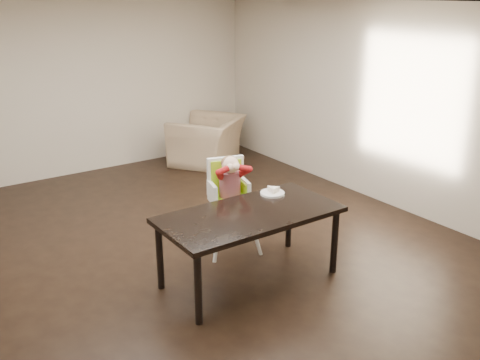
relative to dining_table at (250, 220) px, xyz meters
name	(u,v)px	position (x,y,z in m)	size (l,w,h in m)	color
ground	(190,252)	(-0.20, 0.88, -0.67)	(7.00, 7.00, 0.00)	black
room_walls	(185,89)	(-0.20, 0.88, 1.18)	(6.02, 7.02, 2.71)	beige
dining_table	(250,220)	(0.00, 0.00, 0.00)	(1.80, 0.90, 0.75)	black
high_chair	(229,183)	(0.24, 0.73, 0.11)	(0.57, 0.57, 1.11)	white
plate	(273,192)	(0.49, 0.27, 0.11)	(0.30, 0.30, 0.07)	white
armchair	(207,133)	(1.75, 3.68, -0.15)	(1.19, 0.77, 1.04)	tan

